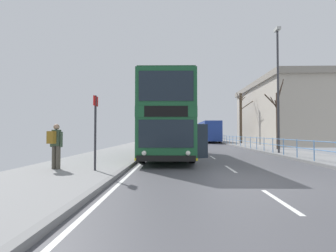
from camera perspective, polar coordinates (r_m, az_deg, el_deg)
name	(u,v)px	position (r m, az deg, el deg)	size (l,w,h in m)	color
ground	(226,180)	(8.03, 13.27, -12.04)	(15.80, 140.00, 0.20)	#4C4C51
double_decker_bus_main	(168,120)	(15.23, -0.05, 1.33)	(3.40, 10.38, 4.34)	#19512D
background_bus_far_lane	(209,131)	(38.99, 9.43, -1.21)	(2.62, 9.60, 3.19)	navy
pedestrian_railing_far_kerb	(248,140)	(24.02, 17.94, -3.15)	(0.05, 28.50, 1.01)	#598CC6
pedestrian_with_backpack	(56,143)	(10.20, -24.55, -3.51)	(0.55, 0.58, 1.70)	#4C473D
bus_stop_sign_near	(95,124)	(9.37, -16.45, 0.38)	(0.08, 0.44, 2.72)	#2D2D33
street_lamp_far_side	(278,81)	(18.99, 24.08, 9.50)	(0.28, 0.60, 8.69)	#38383D
bare_tree_far_00	(241,117)	(34.63, 16.52, 2.07)	(2.44, 1.67, 7.01)	#4C3D2D
bare_tree_far_01	(278,118)	(22.48, 24.01, 1.74)	(1.61, 1.41, 5.62)	#423328
background_building_00	(303,113)	(38.22, 28.70, 2.62)	(13.98, 17.62, 8.29)	#B2A899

